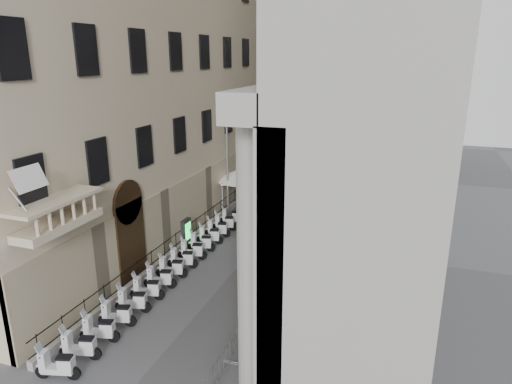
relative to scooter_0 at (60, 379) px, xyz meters
The scene contains 32 objects.
far_building 46.55m from the scooter_0, 86.18° to the left, with size 22.00×10.00×30.00m, color #BAB7AF.
iron_fence 14.03m from the scooter_0, 95.58° to the left, with size 0.30×28.00×1.40m, color black, non-canonical shape.
blue_awning 23.08m from the scooter_0, 72.12° to the left, with size 1.60×3.00×3.00m, color navy, non-canonical shape.
flag 1.44m from the scooter_0, 137.75° to the left, with size 1.00×1.40×8.20m, color #9E0C11, non-canonical shape.
scooter_0 is the anchor object (origin of this frame).
scooter_1 1.24m from the scooter_0, 90.00° to the left, with size 0.56×1.40×1.50m, color silver, non-canonical shape.
scooter_2 2.49m from the scooter_0, 90.00° to the left, with size 0.56×1.40×1.50m, color silver, non-canonical shape.
scooter_3 3.73m from the scooter_0, 90.00° to the left, with size 0.56×1.40×1.50m, color silver, non-canonical shape.
scooter_4 4.98m from the scooter_0, 90.00° to the left, with size 0.56×1.40×1.50m, color silver, non-canonical shape.
scooter_5 6.22m from the scooter_0, 90.00° to the left, with size 0.56×1.40×1.50m, color silver, non-canonical shape.
scooter_6 7.47m from the scooter_0, 90.00° to the left, with size 0.56×1.40×1.50m, color silver, non-canonical shape.
scooter_7 8.71m from the scooter_0, 90.00° to the left, with size 0.56×1.40×1.50m, color silver, non-canonical shape.
scooter_8 9.95m from the scooter_0, 90.00° to the left, with size 0.56×1.40×1.50m, color silver, non-canonical shape.
scooter_9 11.20m from the scooter_0, 90.00° to the left, with size 0.56×1.40×1.50m, color silver, non-canonical shape.
scooter_10 12.44m from the scooter_0, 90.00° to the left, with size 0.56×1.40×1.50m, color silver, non-canonical shape.
scooter_11 13.69m from the scooter_0, 90.00° to the left, with size 0.56×1.40×1.50m, color silver, non-canonical shape.
scooter_12 14.93m from the scooter_0, 90.00° to the left, with size 0.56×1.40×1.50m, color silver, non-canonical shape.
scooter_13 16.18m from the scooter_0, 90.00° to the left, with size 0.56×1.40×1.50m, color silver, non-canonical shape.
scooter_14 17.42m from the scooter_0, 90.00° to the left, with size 0.56×1.40×1.50m, color silver, non-canonical shape.
barrier_0 6.07m from the scooter_0, 16.69° to the left, with size 0.60×2.40×1.10m, color #989A9F, non-canonical shape.
barrier_1 7.20m from the scooter_0, 36.12° to the left, with size 0.60×2.40×1.10m, color #989A9F, non-canonical shape.
barrier_2 8.90m from the scooter_0, 49.23° to the left, with size 0.60×2.40×1.10m, color #989A9F, non-canonical shape.
barrier_3 10.92m from the scooter_0, 57.83° to the left, with size 0.60×2.40×1.10m, color #989A9F, non-canonical shape.
barrier_4 13.10m from the scooter_0, 63.66° to the left, with size 0.60×2.40×1.10m, color #989A9F, non-canonical shape.
barrier_5 15.38m from the scooter_0, 67.79° to the left, with size 0.60×2.40×1.10m, color #989A9F, non-canonical shape.
barrier_6 17.72m from the scooter_0, 70.85° to the left, with size 0.60×2.40×1.10m, color #989A9F, non-canonical shape.
security_tent 21.10m from the scooter_0, 90.37° to the left, with size 4.15×4.15×3.37m.
street_lamp 20.63m from the scooter_0, 92.68° to the left, with size 2.68×1.16×8.64m.
info_kiosk 12.65m from the scooter_0, 95.04° to the left, with size 0.31×0.92×1.94m.
pedestrian_a 22.96m from the scooter_0, 79.22° to the left, with size 0.69×0.45×1.88m, color black.
pedestrian_b 22.41m from the scooter_0, 78.61° to the left, with size 0.85×0.66×1.75m, color black.
pedestrian_c 30.09m from the scooter_0, 86.05° to the left, with size 0.77×0.50×1.59m, color black.
Camera 1 is at (8.89, -7.26, 11.79)m, focal length 32.00 mm.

